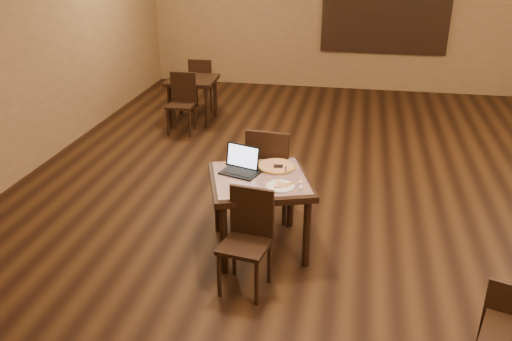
% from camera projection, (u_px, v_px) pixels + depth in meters
% --- Properties ---
extents(ground, '(10.00, 10.00, 0.00)m').
position_uv_depth(ground, '(340.00, 202.00, 6.27)').
color(ground, black).
rests_on(ground, ground).
extents(wall_back, '(8.00, 0.02, 3.00)m').
position_uv_depth(wall_back, '(358.00, 10.00, 10.15)').
color(wall_back, '#8B6747').
rests_on(wall_back, ground).
extents(wall_left, '(0.02, 10.00, 3.00)m').
position_uv_depth(wall_left, '(5.00, 59.00, 6.35)').
color(wall_left, '#8B6747').
rests_on(wall_left, ground).
extents(mural, '(2.34, 0.05, 1.64)m').
position_uv_depth(mural, '(386.00, 9.00, 10.01)').
color(mural, navy).
rests_on(mural, wall_back).
extents(tiled_table, '(1.17, 1.17, 0.76)m').
position_uv_depth(tiled_table, '(260.00, 187.00, 5.12)').
color(tiled_table, black).
rests_on(tiled_table, ground).
extents(chair_main_near, '(0.45, 0.45, 0.91)m').
position_uv_depth(chair_main_near, '(248.00, 234.00, 4.62)').
color(chair_main_near, black).
rests_on(chair_main_near, ground).
extents(chair_main_far, '(0.49, 0.49, 1.03)m').
position_uv_depth(chair_main_far, '(270.00, 169.00, 5.70)').
color(chair_main_far, black).
rests_on(chair_main_far, ground).
extents(laptop, '(0.41, 0.37, 0.24)m').
position_uv_depth(laptop, '(241.00, 165.00, 5.18)').
color(laptop, black).
rests_on(laptop, tiled_table).
extents(plate, '(0.26, 0.26, 0.01)m').
position_uv_depth(plate, '(280.00, 186.00, 4.87)').
color(plate, white).
rests_on(plate, tiled_table).
extents(pizza_slice, '(0.23, 0.23, 0.02)m').
position_uv_depth(pizza_slice, '(280.00, 185.00, 4.87)').
color(pizza_slice, beige).
rests_on(pizza_slice, plate).
extents(pizza_pan, '(0.36, 0.36, 0.01)m').
position_uv_depth(pizza_pan, '(276.00, 168.00, 5.27)').
color(pizza_pan, silver).
rests_on(pizza_pan, tiled_table).
extents(pizza_whole, '(0.37, 0.37, 0.03)m').
position_uv_depth(pizza_whole, '(276.00, 166.00, 5.26)').
color(pizza_whole, beige).
rests_on(pizza_whole, pizza_pan).
extents(spatula, '(0.12, 0.23, 0.01)m').
position_uv_depth(spatula, '(278.00, 166.00, 5.24)').
color(spatula, silver).
rests_on(spatula, pizza_whole).
extents(napkin_roll, '(0.06, 0.16, 0.04)m').
position_uv_depth(napkin_roll, '(301.00, 185.00, 4.87)').
color(napkin_roll, white).
rests_on(napkin_roll, tiled_table).
extents(other_table_b, '(0.78, 0.78, 0.71)m').
position_uv_depth(other_table_b, '(192.00, 86.00, 8.72)').
color(other_table_b, black).
rests_on(other_table_b, ground).
extents(other_table_b_chair_near, '(0.41, 0.41, 0.91)m').
position_uv_depth(other_table_b_chair_near, '(182.00, 99.00, 8.27)').
color(other_table_b_chair_near, black).
rests_on(other_table_b_chair_near, ground).
extents(other_table_b_chair_far, '(0.41, 0.41, 0.91)m').
position_uv_depth(other_table_b_chair_far, '(202.00, 82.00, 9.22)').
color(other_table_b_chair_far, black).
rests_on(other_table_b_chair_far, ground).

